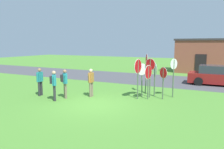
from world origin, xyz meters
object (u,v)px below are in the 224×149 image
Objects in this scene: stop_sign_center_cluster at (148,76)px; stop_sign_tallest at (163,78)px; stop_sign_low_front at (155,74)px; stop_sign_leaning_right at (150,71)px; person_in_dark_shirt at (54,83)px; parked_car_on_street at (217,76)px; stop_sign_rear_right at (138,72)px; person_in_blue at (65,82)px; person_holding_notes at (91,81)px; stop_sign_far_back at (174,72)px; stop_sign_nearest at (146,67)px; stop_sign_leaning_left at (142,74)px; person_near_signs at (40,80)px.

stop_sign_center_cluster is 1.07× the size of stop_sign_tallest.
stop_sign_leaning_right reaches higher than stop_sign_low_front.
stop_sign_tallest is at bearing -41.45° from stop_sign_low_front.
person_in_dark_shirt is (-4.71, -3.60, -0.39)m from stop_sign_low_front.
parked_car_on_street is 2.15× the size of stop_sign_low_front.
person_in_blue is at bearing -156.00° from stop_sign_rear_right.
stop_sign_low_front is at bearing -120.46° from parked_car_on_street.
person_in_blue is (-7.90, -8.58, 0.29)m from parked_car_on_street.
stop_sign_center_cluster is 1.17× the size of person_holding_notes.
stop_sign_nearest is at bearing 168.49° from stop_sign_far_back.
stop_sign_center_cluster is at bearing 15.54° from person_holding_notes.
stop_sign_nearest is at bearing 90.87° from stop_sign_rear_right.
stop_sign_nearest reaches higher than stop_sign_leaning_left.
stop_sign_low_front reaches higher than person_in_blue.
stop_sign_far_back is at bearing 28.31° from person_in_blue.
person_in_blue reaches higher than parked_car_on_street.
person_holding_notes is 1.55m from person_in_blue.
stop_sign_low_front reaches higher than parked_car_on_street.
stop_sign_tallest is 1.10× the size of person_holding_notes.
stop_sign_center_cluster is 0.86× the size of stop_sign_rear_right.
stop_sign_leaning_right is at bearing 28.69° from person_in_blue.
stop_sign_tallest is 5.68m from person_in_blue.
stop_sign_tallest reaches higher than person_in_dark_shirt.
person_in_dark_shirt is 1.69m from person_near_signs.
parked_car_on_street is 2.56× the size of person_in_blue.
stop_sign_far_back reaches higher than person_near_signs.
person_holding_notes is at bearing -161.94° from stop_sign_tallest.
person_near_signs is (-7.37, -3.19, -0.58)m from stop_sign_far_back.
person_in_dark_shirt is (-5.78, -3.76, -0.55)m from stop_sign_far_back.
stop_sign_low_front reaches higher than person_in_dark_shirt.
person_in_dark_shirt and person_in_blue have the same top height.
stop_sign_far_back reaches higher than stop_sign_leaning_left.
stop_sign_center_cluster reaches higher than person_holding_notes.
stop_sign_tallest is at bearing 23.91° from person_in_blue.
stop_sign_leaning_right is at bearing 23.72° from person_holding_notes.
stop_sign_center_cluster is 1.17× the size of person_in_blue.
stop_sign_leaning_right is at bearing 1.00° from stop_sign_leaning_left.
stop_sign_nearest is (-0.54, 0.98, 0.14)m from stop_sign_leaning_right.
stop_sign_leaning_right reaches higher than parked_car_on_street.
person_in_dark_shirt is at bearing -142.35° from stop_sign_leaning_left.
person_in_blue is at bearing -138.67° from stop_sign_nearest.
person_holding_notes is at bearing -164.80° from stop_sign_rear_right.
stop_sign_far_back is 4.91m from person_holding_notes.
stop_sign_leaning_left is 0.55m from stop_sign_leaning_right.
stop_sign_tallest reaches higher than person_holding_notes.
stop_sign_leaning_right is 1.01× the size of stop_sign_far_back.
stop_sign_rear_right is 1.00× the size of stop_sign_leaning_right.
person_in_dark_shirt and person_near_signs have the same top height.
stop_sign_low_front is 0.53m from stop_sign_leaning_right.
stop_sign_leaning_left reaches higher than parked_car_on_street.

